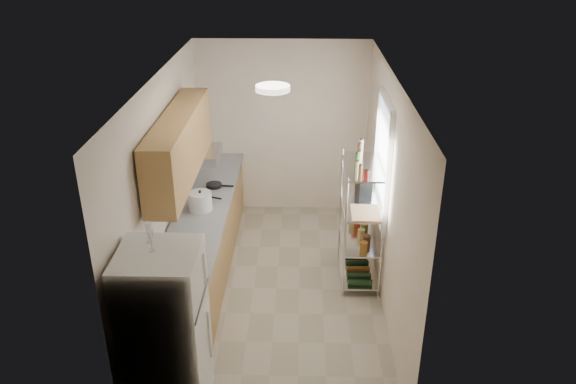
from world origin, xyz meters
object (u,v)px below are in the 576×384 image
espresso_machine (364,186)px  frying_pan_large (202,196)px  rice_cooker (200,201)px  refrigerator (166,333)px  cutting_board (366,213)px

espresso_machine → frying_pan_large: bearing=167.6°
espresso_machine → rice_cooker: bearing=177.3°
rice_cooker → espresso_machine: (1.97, 0.21, 0.14)m
refrigerator → espresso_machine: bearing=51.1°
refrigerator → frying_pan_large: 2.51m
frying_pan_large → rice_cooker: bearing=-64.0°
refrigerator → frying_pan_large: refrigerator is taller
frying_pan_large → espresso_machine: espresso_machine is taller
cutting_board → espresso_machine: (0.02, 0.50, 0.12)m
refrigerator → cutting_board: refrigerator is taller
frying_pan_large → espresso_machine: (2.01, -0.13, 0.23)m
frying_pan_large → cutting_board: 2.09m
refrigerator → rice_cooker: 2.18m
rice_cooker → cutting_board: (1.95, -0.29, 0.01)m
frying_pan_large → espresso_machine: bearing=15.4°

